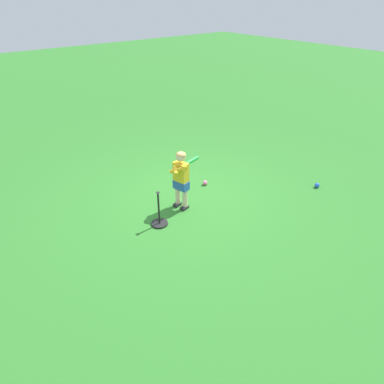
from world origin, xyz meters
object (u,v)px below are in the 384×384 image
object	(u,v)px
child_batter	(181,175)
batting_tee	(159,219)
play_ball_midfield	(317,185)
play_ball_center_lawn	(205,183)

from	to	relation	value
child_batter	batting_tee	distance (m)	0.85
child_batter	play_ball_midfield	distance (m)	2.82
child_batter	batting_tee	world-z (taller)	child_batter
batting_tee	play_ball_center_lawn	bearing A→B (deg)	-160.20
play_ball_midfield	child_batter	bearing A→B (deg)	-24.44
play_ball_midfield	batting_tee	xyz separation A→B (m)	(3.13, -0.95, 0.06)
play_ball_midfield	batting_tee	size ratio (longest dim) A/B	0.15
child_batter	play_ball_midfield	world-z (taller)	child_batter
play_ball_midfield	batting_tee	world-z (taller)	batting_tee
play_ball_midfield	batting_tee	distance (m)	3.27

